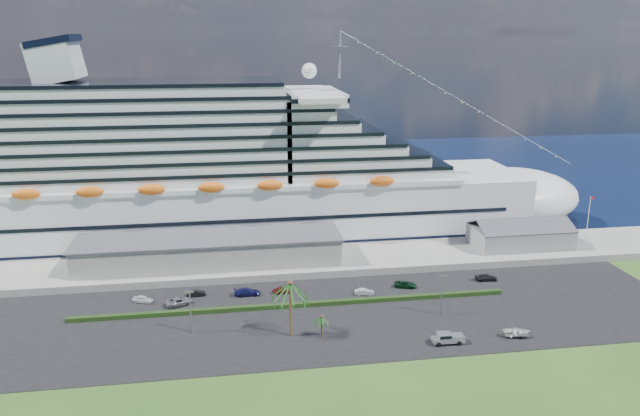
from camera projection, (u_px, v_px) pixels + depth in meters
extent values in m
plane|color=#2B531B|center=(349.00, 342.00, 111.78)|extent=(420.00, 420.00, 0.00)
cube|color=black|center=(338.00, 315.00, 122.22)|extent=(140.00, 38.00, 0.12)
cube|color=gray|center=(316.00, 260.00, 149.55)|extent=(240.00, 20.00, 1.80)
cube|color=black|center=(280.00, 179.00, 235.34)|extent=(420.00, 160.00, 0.02)
cube|color=silver|center=(229.00, 208.00, 167.44)|extent=(160.00, 30.00, 16.00)
ellipsoid|color=silver|center=(509.00, 196.00, 179.39)|extent=(40.00, 30.00, 16.00)
cube|color=black|center=(230.00, 232.00, 169.30)|extent=(164.00, 30.60, 2.40)
cube|color=silver|center=(178.00, 129.00, 159.77)|extent=(128.00, 26.00, 24.80)
cube|color=silver|center=(312.00, 96.00, 162.84)|extent=(14.00, 38.00, 3.20)
cube|color=silver|center=(56.00, 60.00, 150.84)|extent=(11.58, 14.00, 11.58)
cylinder|color=gray|center=(340.00, 55.00, 161.03)|extent=(0.70, 0.70, 12.00)
ellipsoid|color=orange|center=(211.00, 187.00, 149.16)|extent=(90.00, 2.40, 2.60)
ellipsoid|color=orange|center=(213.00, 161.00, 179.19)|extent=(90.00, 2.40, 2.60)
cube|color=black|center=(229.00, 205.00, 167.23)|extent=(144.00, 30.40, 0.90)
cube|color=gray|center=(209.00, 250.00, 144.76)|extent=(60.00, 14.00, 6.00)
cube|color=#4C4C54|center=(209.00, 237.00, 143.91)|extent=(61.00, 15.00, 0.40)
cube|color=gray|center=(520.00, 236.00, 156.42)|extent=(24.00, 12.00, 4.80)
cube|color=#4C4C54|center=(527.00, 226.00, 152.59)|extent=(24.00, 6.31, 2.74)
cube|color=#4C4C54|center=(516.00, 219.00, 158.29)|extent=(24.00, 6.31, 2.74)
cylinder|color=silver|center=(588.00, 219.00, 158.13)|extent=(0.16, 0.16, 12.00)
cube|color=red|center=(592.00, 198.00, 156.68)|extent=(1.00, 0.04, 0.70)
cube|color=black|center=(294.00, 305.00, 125.64)|extent=(88.00, 1.10, 0.90)
cylinder|color=gray|center=(191.00, 313.00, 114.08)|extent=(0.24, 0.24, 8.00)
cube|color=gray|center=(189.00, 292.00, 112.96)|extent=(1.60, 0.35, 0.35)
cylinder|color=gray|center=(442.00, 296.00, 121.25)|extent=(0.24, 0.24, 8.00)
cube|color=gray|center=(443.00, 276.00, 120.13)|extent=(1.60, 0.35, 0.35)
cylinder|color=#47301E|center=(291.00, 310.00, 112.66)|extent=(0.54, 0.54, 10.50)
sphere|color=#47301E|center=(290.00, 283.00, 111.23)|extent=(0.98, 0.98, 0.98)
cylinder|color=#47301E|center=(322.00, 327.00, 112.91)|extent=(0.35, 0.35, 4.20)
sphere|color=#47301E|center=(322.00, 317.00, 112.34)|extent=(0.73, 0.73, 0.73)
imported|color=white|center=(143.00, 299.00, 127.75)|extent=(4.51, 3.09, 1.43)
imported|color=black|center=(196.00, 293.00, 130.91)|extent=(3.99, 1.70, 1.28)
imported|color=gray|center=(179.00, 302.00, 126.55)|extent=(5.96, 4.30, 1.51)
imported|color=#15164C|center=(247.00, 292.00, 131.24)|extent=(5.45, 2.26, 1.58)
imported|color=#64110D|center=(282.00, 290.00, 132.44)|extent=(4.19, 2.13, 1.37)
imported|color=silver|center=(364.00, 292.00, 131.44)|extent=(4.25, 2.08, 1.34)
imported|color=black|center=(405.00, 284.00, 135.38)|extent=(5.21, 3.53, 1.33)
imported|color=black|center=(486.00, 277.00, 139.10)|extent=(5.05, 2.34, 1.43)
cylinder|color=black|center=(439.00, 345.00, 109.78)|extent=(0.86, 0.32, 0.85)
cylinder|color=black|center=(435.00, 339.00, 111.71)|extent=(0.86, 0.32, 0.85)
cylinder|color=black|center=(459.00, 343.00, 110.34)|extent=(0.86, 0.32, 0.85)
cylinder|color=black|center=(455.00, 338.00, 112.27)|extent=(0.86, 0.32, 0.85)
cube|color=#A3A6AB|center=(448.00, 339.00, 110.95)|extent=(5.81, 2.28, 0.75)
cube|color=#A3A6AB|center=(456.00, 336.00, 111.06)|extent=(2.61, 2.15, 0.59)
cube|color=#A3A6AB|center=(444.00, 336.00, 110.63)|extent=(2.40, 2.09, 1.01)
cube|color=black|center=(444.00, 335.00, 110.60)|extent=(2.19, 2.13, 0.59)
cube|color=#A3A6AB|center=(435.00, 339.00, 110.52)|extent=(1.01, 2.05, 0.37)
cube|color=gray|center=(517.00, 334.00, 113.28)|extent=(4.67, 2.31, 0.12)
cylinder|color=gray|center=(506.00, 335.00, 112.98)|extent=(2.13, 0.40, 0.08)
cylinder|color=black|center=(521.00, 338.00, 112.57)|extent=(0.65, 0.31, 0.62)
cylinder|color=black|center=(516.00, 333.00, 114.23)|extent=(0.65, 0.31, 0.62)
imported|color=silver|center=(517.00, 332.00, 113.13)|extent=(5.40, 4.22, 1.02)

